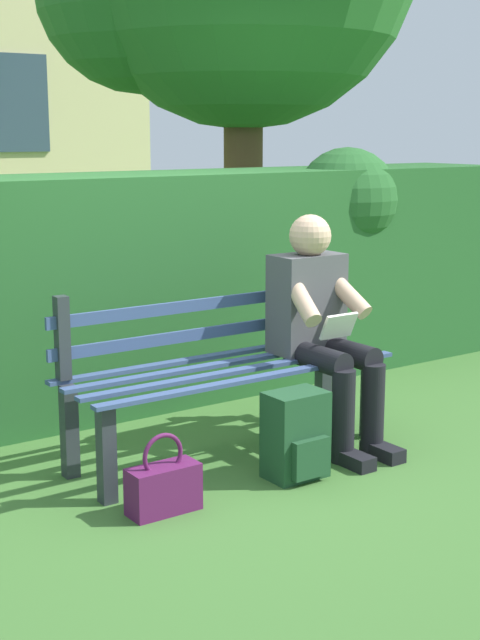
% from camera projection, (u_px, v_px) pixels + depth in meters
% --- Properties ---
extents(ground, '(60.00, 60.00, 0.00)m').
position_uv_depth(ground, '(229.00, 455.00, 4.70)').
color(ground, '#3D6B2D').
extents(park_bench, '(1.73, 0.54, 0.87)m').
position_uv_depth(park_bench, '(221.00, 370.00, 4.67)').
color(park_bench, '#2D3338').
rests_on(park_bench, ground).
extents(person_seated, '(0.44, 0.73, 1.20)m').
position_uv_depth(person_seated, '(321.00, 324.00, 4.78)').
color(person_seated, '#4C4C51').
rests_on(person_seated, ground).
extents(hedge_backdrop, '(6.37, 0.85, 1.52)m').
position_uv_depth(hedge_backdrop, '(92.00, 287.00, 5.40)').
color(hedge_backdrop, '#265B28').
rests_on(hedge_backdrop, ground).
extents(backpack, '(0.28, 0.27, 0.42)m').
position_uv_depth(backpack, '(296.00, 436.00, 4.37)').
color(backpack, '#1E4728').
rests_on(backpack, ground).
extents(handbag, '(0.32, 0.14, 0.36)m').
position_uv_depth(handbag, '(163.00, 487.00, 3.98)').
color(handbag, '#59194C').
rests_on(handbag, ground).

